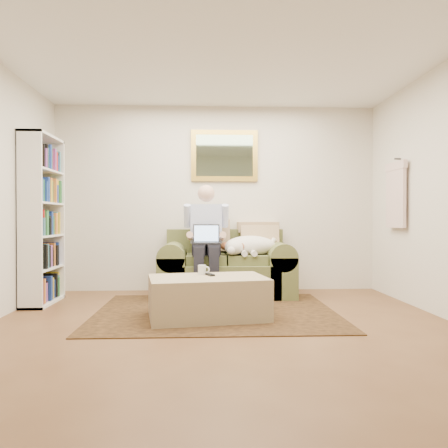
{
  "coord_description": "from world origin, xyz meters",
  "views": [
    {
      "loc": [
        -0.17,
        -3.68,
        1.01
      ],
      "look_at": [
        0.06,
        1.36,
        0.95
      ],
      "focal_mm": 35.0,
      "sensor_mm": 36.0,
      "label": 1
    }
  ],
  "objects": [
    {
      "name": "room_shell",
      "position": [
        0.0,
        0.35,
        1.3
      ],
      "size": [
        4.51,
        5.0,
        2.61
      ],
      "color": "brown",
      "rests_on": "ground"
    },
    {
      "name": "rug",
      "position": [
        -0.05,
        1.03,
        0.01
      ],
      "size": [
        2.56,
        2.05,
        0.01
      ],
      "primitive_type": "cube",
      "rotation": [
        0.0,
        0.0,
        0.0
      ],
      "color": "black",
      "rests_on": "room_shell"
    },
    {
      "name": "sofa",
      "position": [
        0.11,
        2.03,
        0.3
      ],
      "size": [
        1.73,
        0.88,
        1.04
      ],
      "color": "brown",
      "rests_on": "room_shell"
    },
    {
      "name": "seated_man",
      "position": [
        -0.15,
        1.87,
        0.73
      ],
      "size": [
        0.57,
        0.81,
        1.46
      ],
      "primitive_type": null,
      "color": "#8C99D8",
      "rests_on": "sofa"
    },
    {
      "name": "laptop",
      "position": [
        -0.15,
        1.8,
        0.76
      ],
      "size": [
        0.34,
        0.27,
        0.24
      ],
      "color": "black",
      "rests_on": "seated_man"
    },
    {
      "name": "sleeping_dog",
      "position": [
        0.42,
        1.94,
        0.66
      ],
      "size": [
        0.71,
        0.45,
        0.26
      ],
      "primitive_type": null,
      "color": "white",
      "rests_on": "sofa"
    },
    {
      "name": "ottoman",
      "position": [
        -0.14,
        0.74,
        0.21
      ],
      "size": [
        1.27,
        0.92,
        0.42
      ],
      "primitive_type": "cube",
      "rotation": [
        0.0,
        0.0,
        0.16
      ],
      "color": "tan",
      "rests_on": "room_shell"
    },
    {
      "name": "coffee_mug",
      "position": [
        -0.2,
        0.93,
        0.47
      ],
      "size": [
        0.08,
        0.08,
        0.1
      ],
      "primitive_type": "cylinder",
      "color": "white",
      "rests_on": "ottoman"
    },
    {
      "name": "tv_remote",
      "position": [
        -0.11,
        0.84,
        0.43
      ],
      "size": [
        0.1,
        0.16,
        0.02
      ],
      "primitive_type": "cube",
      "rotation": [
        0.0,
        0.0,
        0.38
      ],
      "color": "black",
      "rests_on": "ottoman"
    },
    {
      "name": "bookshelf",
      "position": [
        -2.1,
        1.6,
        1.0
      ],
      "size": [
        0.28,
        0.8,
        2.0
      ],
      "primitive_type": null,
      "color": "white",
      "rests_on": "room_shell"
    },
    {
      "name": "wall_mirror",
      "position": [
        0.11,
        2.47,
        1.9
      ],
      "size": [
        0.94,
        0.04,
        0.72
      ],
      "color": "gold",
      "rests_on": "room_shell"
    },
    {
      "name": "hanging_shirt",
      "position": [
        2.19,
        1.6,
        1.35
      ],
      "size": [
        0.06,
        0.52,
        0.9
      ],
      "primitive_type": null,
      "color": "beige",
      "rests_on": "room_shell"
    }
  ]
}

